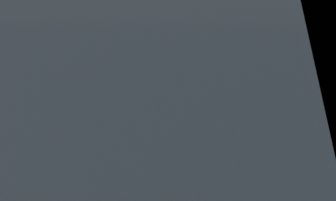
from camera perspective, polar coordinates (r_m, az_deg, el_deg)
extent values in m
cylinder|color=#939699|center=(2.67, 5.24, 2.24)|extent=(0.16, 0.16, 0.29)
sphere|color=silver|center=(2.67, 5.28, 5.91)|extent=(0.16, 0.16, 0.16)
cube|color=black|center=(2.59, 4.53, 3.50)|extent=(0.09, 0.01, 0.07)
cube|color=yellow|center=(2.60, 4.50, 0.98)|extent=(0.10, 0.01, 0.09)
cube|color=#2D478C|center=(2.90, -4.28, 0.79)|extent=(0.44, 0.27, 0.60)
cylinder|color=#2D478C|center=(3.01, -8.66, 1.27)|extent=(0.09, 0.09, 0.57)
cylinder|color=#2D478C|center=(2.91, 1.26, 2.37)|extent=(0.13, 0.36, 0.54)
cube|color=black|center=(0.97, 5.42, 4.32)|extent=(2.22, 1.62, 0.66)
cylinder|color=#2D7A38|center=(4.72, 12.33, -2.94)|extent=(24.00, 0.05, 0.05)
cylinder|color=#2D7A38|center=(5.11, 0.38, -2.70)|extent=(0.06, 0.06, 1.13)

